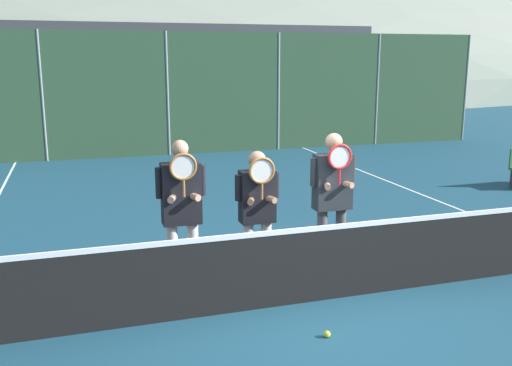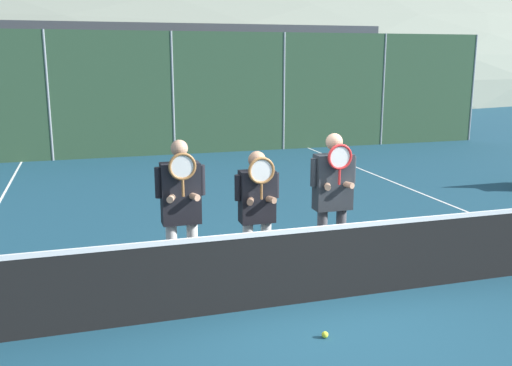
% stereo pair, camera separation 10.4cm
% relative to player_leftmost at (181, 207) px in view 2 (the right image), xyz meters
% --- Properties ---
extents(ground_plane, '(120.00, 120.00, 0.00)m').
position_rel_player_leftmost_xyz_m(ground_plane, '(1.46, -0.60, -1.09)').
color(ground_plane, navy).
extents(hill_distant, '(117.17, 65.09, 22.78)m').
position_rel_player_leftmost_xyz_m(hill_distant, '(1.46, 50.93, -1.09)').
color(hill_distant, gray).
rests_on(hill_distant, ground_plane).
extents(clubhouse_building, '(18.45, 5.50, 4.08)m').
position_rel_player_leftmost_xyz_m(clubhouse_building, '(2.52, 19.87, 0.97)').
color(clubhouse_building, beige).
rests_on(clubhouse_building, ground_plane).
extents(fence_back, '(20.07, 0.06, 3.47)m').
position_rel_player_leftmost_xyz_m(fence_back, '(1.46, 9.98, 0.64)').
color(fence_back, gray).
rests_on(fence_back, ground_plane).
extents(tennis_net, '(11.14, 0.09, 1.01)m').
position_rel_player_leftmost_xyz_m(tennis_net, '(1.46, -0.60, -0.62)').
color(tennis_net, gray).
rests_on(tennis_net, ground_plane).
extents(court_line_right_sideline, '(0.05, 16.00, 0.01)m').
position_rel_player_leftmost_xyz_m(court_line_right_sideline, '(5.60, 2.40, -1.09)').
color(court_line_right_sideline, white).
rests_on(court_line_right_sideline, ground_plane).
extents(player_leftmost, '(0.58, 0.34, 1.87)m').
position_rel_player_leftmost_xyz_m(player_leftmost, '(0.00, 0.00, 0.00)').
color(player_leftmost, white).
rests_on(player_leftmost, ground_plane).
extents(player_center_left, '(0.56, 0.34, 1.68)m').
position_rel_player_leftmost_xyz_m(player_center_left, '(0.94, 0.08, -0.09)').
color(player_center_left, white).
rests_on(player_center_left, ground_plane).
extents(player_center_right, '(0.61, 0.34, 1.86)m').
position_rel_player_leftmost_xyz_m(player_center_right, '(1.93, 0.07, 0.01)').
color(player_center_right, '#56565B').
rests_on(player_center_right, ground_plane).
extents(car_left_of_center, '(4.14, 1.96, 1.81)m').
position_rel_player_leftmost_xyz_m(car_left_of_center, '(0.75, 13.11, -0.17)').
color(car_left_of_center, maroon).
rests_on(car_left_of_center, ground_plane).
extents(car_center, '(4.00, 2.00, 1.83)m').
position_rel_player_leftmost_xyz_m(car_center, '(5.65, 13.22, -0.17)').
color(car_center, silver).
rests_on(car_center, ground_plane).
extents(tennis_ball_on_court, '(0.07, 0.07, 0.07)m').
position_rel_player_leftmost_xyz_m(tennis_ball_on_court, '(1.19, -1.44, -1.06)').
color(tennis_ball_on_court, '#CCDB33').
rests_on(tennis_ball_on_court, ground_plane).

